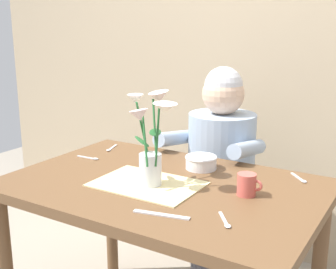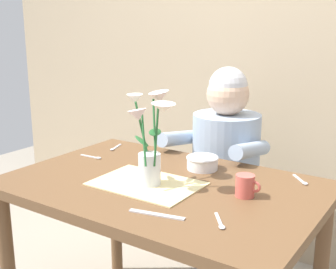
{
  "view_description": "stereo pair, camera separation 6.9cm",
  "coord_description": "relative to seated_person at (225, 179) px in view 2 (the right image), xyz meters",
  "views": [
    {
      "loc": [
        0.85,
        -1.35,
        1.34
      ],
      "look_at": [
        -0.01,
        0.05,
        0.92
      ],
      "focal_mm": 46.88,
      "sensor_mm": 36.0,
      "label": 1
    },
    {
      "loc": [
        0.9,
        -1.31,
        1.34
      ],
      "look_at": [
        -0.01,
        0.05,
        0.92
      ],
      "focal_mm": 46.88,
      "sensor_mm": 36.0,
      "label": 2
    }
  ],
  "objects": [
    {
      "name": "wood_panel_backdrop",
      "position": [
        0.03,
        0.43,
        0.69
      ],
      "size": [
        4.0,
        0.1,
        2.5
      ],
      "primitive_type": "cube",
      "color": "tan",
      "rests_on": "ground_plane"
    },
    {
      "name": "dining_table",
      "position": [
        0.03,
        -0.62,
        0.08
      ],
      "size": [
        1.2,
        0.8,
        0.74
      ],
      "color": "brown",
      "rests_on": "ground_plane"
    },
    {
      "name": "seated_person",
      "position": [
        0.0,
        0.0,
        0.0
      ],
      "size": [
        0.45,
        0.47,
        1.14
      ],
      "rotation": [
        0.0,
        0.0,
        -0.06
      ],
      "color": "#4C4C56",
      "rests_on": "ground_plane"
    },
    {
      "name": "striped_placemat",
      "position": [
        -0.0,
        -0.67,
        0.18
      ],
      "size": [
        0.4,
        0.28,
        0.0
      ],
      "primitive_type": "cube",
      "color": "beige",
      "rests_on": "dining_table"
    },
    {
      "name": "flower_vase",
      "position": [
        0.01,
        -0.66,
        0.36
      ],
      "size": [
        0.24,
        0.26,
        0.35
      ],
      "color": "silver",
      "rests_on": "dining_table"
    },
    {
      "name": "ceramic_bowl",
      "position": [
        0.08,
        -0.39,
        0.21
      ],
      "size": [
        0.14,
        0.14,
        0.06
      ],
      "color": "white",
      "rests_on": "dining_table"
    },
    {
      "name": "dinner_knife",
      "position": [
        0.19,
        -0.87,
        0.18
      ],
      "size": [
        0.19,
        0.06,
        0.0
      ],
      "primitive_type": "cube",
      "rotation": [
        0.0,
        0.0,
        0.21
      ],
      "color": "silver",
      "rests_on": "dining_table"
    },
    {
      "name": "tea_cup",
      "position": [
        0.36,
        -0.57,
        0.22
      ],
      "size": [
        0.09,
        0.07,
        0.08
      ],
      "color": "#CC564C",
      "rests_on": "dining_table"
    },
    {
      "name": "spoon_0",
      "position": [
        -0.41,
        -0.52,
        0.18
      ],
      "size": [
        0.12,
        0.02,
        0.01
      ],
      "color": "silver",
      "rests_on": "dining_table"
    },
    {
      "name": "spoon_1",
      "position": [
        -0.43,
        -0.36,
        0.18
      ],
      "size": [
        0.05,
        0.12,
        0.01
      ],
      "color": "silver",
      "rests_on": "dining_table"
    },
    {
      "name": "spoon_2",
      "position": [
        0.48,
        -0.31,
        0.18
      ],
      "size": [
        0.09,
        0.1,
        0.01
      ],
      "color": "silver",
      "rests_on": "dining_table"
    },
    {
      "name": "spoon_3",
      "position": [
        0.39,
        -0.82,
        0.18
      ],
      "size": [
        0.08,
        0.1,
        0.01
      ],
      "color": "silver",
      "rests_on": "dining_table"
    }
  ]
}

